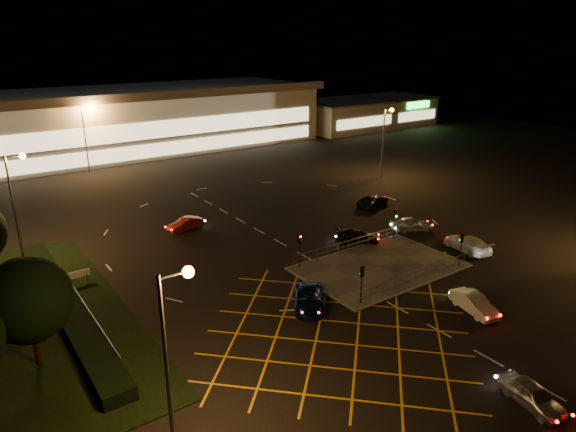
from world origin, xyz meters
TOP-DOWN VIEW (x-y plane):
  - ground at (0.00, 0.00)m, footprint 180.00×180.00m
  - pedestrian_island at (2.00, -2.00)m, footprint 14.00×9.00m
  - hedge at (-23.00, 6.00)m, footprint 2.00×26.00m
  - supermarket at (0.00, 61.95)m, footprint 72.00×26.50m
  - retail_unit_a at (46.00, 53.97)m, footprint 18.80×14.80m
  - retail_unit_b at (62.00, 53.96)m, footprint 14.80×14.80m
  - streetlight_sw at (-21.56, -12.00)m, footprint 1.78×0.56m
  - streetlight_nw at (-23.56, 18.00)m, footprint 1.78×0.56m
  - streetlight_ne at (24.44, 20.00)m, footprint 1.78×0.56m
  - streetlight_far_left at (-9.56, 48.00)m, footprint 1.78×0.56m
  - streetlight_far_right at (30.44, 50.00)m, footprint 1.78×0.56m
  - signal_sw at (-4.00, -5.99)m, footprint 0.28×0.30m
  - signal_se at (8.00, -5.99)m, footprint 0.28×0.30m
  - signal_nw at (-4.00, 1.99)m, footprint 0.28×0.30m
  - signal_ne at (8.00, 1.99)m, footprint 0.28×0.30m
  - tree_e at (-26.00, 0.00)m, footprint 5.40×5.40m
  - car_near_silver at (-3.94, -20.07)m, footprint 2.33×4.21m
  - car_queue_white at (2.26, -11.72)m, footprint 2.44×4.44m
  - car_left_blue at (-7.50, -4.00)m, footprint 4.77×5.44m
  - car_far_dkgrey at (4.52, 3.71)m, footprint 4.31×4.38m
  - car_right_silver at (11.39, 2.71)m, footprint 4.73×3.41m
  - car_circ_red at (-8.27, 16.86)m, footprint 4.13×1.95m
  - car_east_grey at (13.89, 11.19)m, footprint 5.55×3.85m
  - car_approach_white at (11.72, -4.10)m, footprint 2.84×5.37m

SIDE VIEW (x-z plane):
  - ground at x=0.00m, z-range 0.00..0.00m
  - pedestrian_island at x=2.00m, z-range 0.00..0.12m
  - hedge at x=-23.00m, z-range 0.00..1.00m
  - car_far_dkgrey at x=4.52m, z-range 0.00..1.27m
  - car_circ_red at x=-8.27m, z-range 0.00..1.31m
  - car_near_silver at x=-3.94m, z-range 0.00..1.35m
  - car_queue_white at x=2.26m, z-range 0.00..1.39m
  - car_left_blue at x=-7.50m, z-range 0.00..1.39m
  - car_east_grey at x=13.89m, z-range 0.00..1.41m
  - car_approach_white at x=11.72m, z-range 0.00..1.48m
  - car_right_silver at x=11.39m, z-range 0.00..1.50m
  - signal_sw at x=-4.00m, z-range 0.79..3.94m
  - signal_se at x=8.00m, z-range 0.79..3.94m
  - signal_nw at x=-4.00m, z-range 0.79..3.94m
  - signal_ne at x=8.00m, z-range 0.79..3.94m
  - retail_unit_a at x=46.00m, z-range 0.04..6.39m
  - retail_unit_b at x=62.00m, z-range 0.05..6.40m
  - tree_e at x=-26.00m, z-range 0.97..8.32m
  - supermarket at x=0.00m, z-range 0.06..10.56m
  - streetlight_sw at x=-21.56m, z-range 1.55..11.58m
  - streetlight_nw at x=-23.56m, z-range 1.55..11.58m
  - streetlight_ne at x=24.44m, z-range 1.55..11.58m
  - streetlight_far_left at x=-9.56m, z-range 1.55..11.58m
  - streetlight_far_right at x=30.44m, z-range 1.55..11.58m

